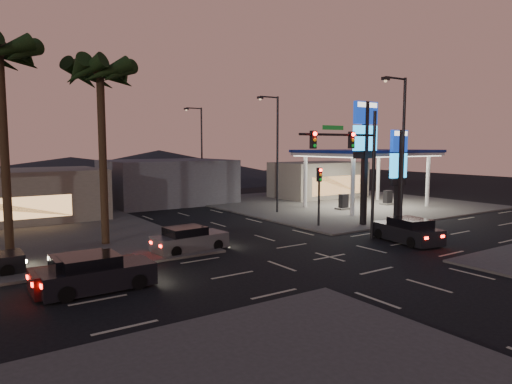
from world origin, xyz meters
TOP-DOWN VIEW (x-y plane):
  - ground at (0.00, 0.00)m, footprint 140.00×140.00m
  - corner_lot_ne at (16.00, 16.00)m, footprint 24.00×24.00m
  - gas_station at (16.00, 12.00)m, footprint 12.20×8.20m
  - convenience_store at (18.00, 21.00)m, footprint 10.00×6.00m
  - pylon_sign_tall at (8.50, 5.50)m, footprint 2.20×0.35m
  - pylon_sign_short at (11.00, 4.50)m, footprint 1.60×0.35m
  - traffic_signal_mast at (3.76, 1.99)m, footprint 6.10×0.39m
  - pedestal_signal at (5.50, 6.98)m, footprint 0.32×0.39m
  - streetlight_near at (6.79, 1.00)m, footprint 2.14×0.25m
  - streetlight_mid at (6.79, 14.00)m, footprint 2.14×0.25m
  - streetlight_far at (6.79, 28.00)m, footprint 2.14×0.25m
  - palm_a at (-9.00, 9.50)m, footprint 4.41×4.41m
  - palm_b at (-14.00, 9.50)m, footprint 4.41×4.41m
  - building_far_mid at (2.00, 26.00)m, footprint 12.00×9.00m
  - hill_right at (15.00, 60.00)m, footprint 50.00×50.00m
  - hill_center at (0.00, 60.00)m, footprint 60.00×60.00m
  - car_lane_a_front at (-11.74, 1.26)m, footprint 4.58×1.98m
  - car_lane_a_mid at (-12.00, 1.67)m, footprint 4.51×1.93m
  - car_lane_b_front at (-5.56, 5.43)m, footprint 4.37×2.07m
  - suv_station at (6.49, 0.09)m, footprint 2.63×4.75m

SIDE VIEW (x-z plane):
  - ground at x=0.00m, z-range 0.00..0.00m
  - corner_lot_ne at x=16.00m, z-range 0.00..0.12m
  - car_lane_b_front at x=-5.56m, z-range -0.05..1.34m
  - car_lane_a_mid at x=-12.00m, z-range -0.05..1.41m
  - car_lane_a_front at x=-11.74m, z-range -0.05..1.43m
  - suv_station at x=6.49m, z-range -0.05..1.45m
  - convenience_store at x=18.00m, z-range 0.00..4.00m
  - hill_center at x=0.00m, z-range 0.00..4.00m
  - building_far_mid at x=2.00m, z-range 0.00..4.40m
  - hill_right at x=15.00m, z-range 0.00..5.00m
  - pedestal_signal at x=5.50m, z-range 0.77..5.07m
  - pylon_sign_short at x=11.00m, z-range 1.16..8.16m
  - gas_station at x=16.00m, z-range 2.34..7.82m
  - traffic_signal_mast at x=3.76m, z-range 1.23..9.23m
  - streetlight_near at x=6.79m, z-range 0.72..10.72m
  - streetlight_mid at x=6.79m, z-range 0.72..10.72m
  - streetlight_far at x=6.79m, z-range 0.72..10.72m
  - pylon_sign_tall at x=8.50m, z-range 1.89..10.89m
  - palm_a at x=-9.00m, z-range 4.00..14.86m
  - palm_b at x=-14.00m, z-range 4.24..15.70m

